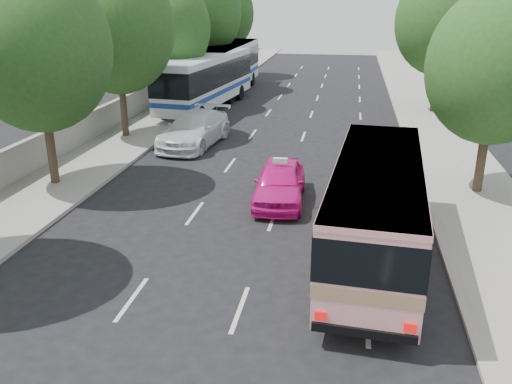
% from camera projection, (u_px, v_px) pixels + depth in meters
% --- Properties ---
extents(ground, '(120.00, 120.00, 0.00)m').
position_uv_depth(ground, '(220.00, 269.00, 15.80)').
color(ground, black).
rests_on(ground, ground).
extents(sidewalk_left, '(4.00, 90.00, 0.15)m').
position_uv_depth(sidewalk_left, '(165.00, 114.00, 35.63)').
color(sidewalk_left, '#9E998E').
rests_on(sidewalk_left, ground).
extents(sidewalk_right, '(4.00, 90.00, 0.12)m').
position_uv_depth(sidewalk_right, '(432.00, 125.00, 32.91)').
color(sidewalk_right, '#9E998E').
rests_on(sidewalk_right, ground).
extents(low_wall, '(0.30, 90.00, 1.50)m').
position_uv_depth(low_wall, '(138.00, 101.00, 35.64)').
color(low_wall, '#9E998E').
rests_on(low_wall, sidewalk_left).
extents(tree_left_b, '(5.70, 5.70, 8.88)m').
position_uv_depth(tree_left_b, '(38.00, 42.00, 20.64)').
color(tree_left_b, '#38281E').
rests_on(tree_left_b, ground).
extents(tree_left_c, '(6.00, 6.00, 9.35)m').
position_uv_depth(tree_left_c, '(117.00, 23.00, 27.96)').
color(tree_left_c, '#38281E').
rests_on(tree_left_c, ground).
extents(tree_left_d, '(5.52, 5.52, 8.60)m').
position_uv_depth(tree_left_d, '(169.00, 25.00, 35.51)').
color(tree_left_d, '#38281E').
rests_on(tree_left_d, ground).
extents(tree_left_e, '(6.30, 6.30, 9.82)m').
position_uv_depth(tree_left_e, '(202.00, 9.00, 42.62)').
color(tree_left_e, '#38281E').
rests_on(tree_left_e, ground).
extents(tree_left_f, '(5.88, 5.88, 9.16)m').
position_uv_depth(tree_left_f, '(223.00, 11.00, 50.20)').
color(tree_left_f, '#38281E').
rests_on(tree_left_f, ground).
extents(tree_right_near, '(5.10, 5.10, 7.95)m').
position_uv_depth(tree_right_near, '(499.00, 62.00, 19.94)').
color(tree_right_near, '#38281E').
rests_on(tree_right_near, ground).
extents(tree_right_far, '(6.00, 6.00, 9.35)m').
position_uv_depth(tree_right_far, '(444.00, 17.00, 34.37)').
color(tree_right_far, '#38281E').
rests_on(tree_right_far, ground).
extents(pink_bus, '(3.11, 9.70, 3.05)m').
position_uv_depth(pink_bus, '(376.00, 201.00, 15.70)').
color(pink_bus, pink).
rests_on(pink_bus, ground).
extents(pink_taxi, '(2.07, 4.67, 1.56)m').
position_uv_depth(pink_taxi, '(280.00, 182.00, 20.68)').
color(pink_taxi, '#E3138E').
rests_on(pink_taxi, ground).
extents(white_pickup, '(3.06, 6.18, 1.73)m').
position_uv_depth(white_pickup, '(194.00, 129.00, 28.41)').
color(white_pickup, silver).
rests_on(white_pickup, ground).
extents(tour_coach_front, '(3.99, 12.39, 3.64)m').
position_uv_depth(tour_coach_front, '(206.00, 77.00, 36.96)').
color(tour_coach_front, silver).
rests_on(tour_coach_front, ground).
extents(tour_coach_rear, '(2.87, 12.67, 3.78)m').
position_uv_depth(tour_coach_rear, '(227.00, 64.00, 43.00)').
color(tour_coach_rear, white).
rests_on(tour_coach_rear, ground).
extents(taxi_roof_sign, '(0.56, 0.21, 0.18)m').
position_uv_depth(taxi_roof_sign, '(280.00, 160.00, 20.38)').
color(taxi_roof_sign, silver).
rests_on(taxi_roof_sign, pink_taxi).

